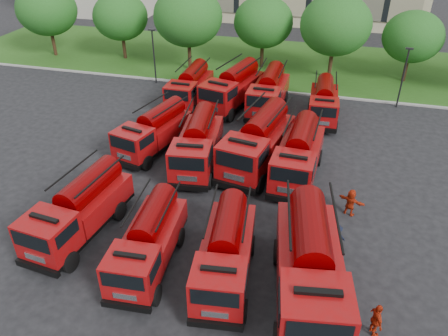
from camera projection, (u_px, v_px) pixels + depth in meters
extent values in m
plane|color=black|center=(203.00, 202.00, 25.84)|extent=(140.00, 140.00, 0.00)
cube|color=#214813|center=(274.00, 62.00, 47.06)|extent=(70.00, 16.00, 0.12)
cube|color=gray|center=(260.00, 90.00, 40.44)|extent=(70.00, 0.30, 0.14)
cylinder|color=#382314|center=(54.00, 44.00, 48.27)|extent=(0.36, 0.36, 2.62)
ellipsoid|color=#194A15|center=(47.00, 9.00, 46.29)|extent=(6.30, 6.30, 5.36)
cylinder|color=#382314|center=(124.00, 48.00, 47.44)|extent=(0.36, 0.36, 2.38)
ellipsoid|color=#194A15|center=(120.00, 16.00, 45.64)|extent=(5.71, 5.71, 4.86)
cylinder|color=#382314|center=(190.00, 57.00, 44.38)|extent=(0.36, 0.36, 2.80)
ellipsoid|color=#194A15|center=(188.00, 17.00, 42.27)|extent=(6.72, 6.72, 5.71)
cylinder|color=#382314|center=(262.00, 56.00, 45.02)|extent=(0.36, 0.36, 2.45)
ellipsoid|color=#194A15|center=(263.00, 22.00, 43.17)|extent=(5.88, 5.88, 5.00)
cylinder|color=#382314|center=(330.00, 65.00, 42.21)|extent=(0.36, 0.36, 2.73)
ellipsoid|color=#194A15|center=(336.00, 25.00, 40.15)|extent=(6.55, 6.55, 5.57)
cylinder|color=#382314|center=(405.00, 71.00, 41.65)|extent=(0.36, 0.36, 2.27)
ellipsoid|color=#194A15|center=(413.00, 37.00, 39.93)|extent=(5.46, 5.46, 4.64)
cylinder|color=black|center=(154.00, 57.00, 40.71)|extent=(0.14, 0.14, 5.00)
cube|color=black|center=(152.00, 30.00, 39.35)|extent=(0.60, 0.25, 0.12)
cylinder|color=black|center=(403.00, 79.00, 35.99)|extent=(0.14, 0.14, 5.00)
cube|color=black|center=(410.00, 49.00, 34.62)|extent=(0.60, 0.25, 0.12)
cube|color=black|center=(83.00, 223.00, 23.21)|extent=(2.99, 6.99, 0.29)
cube|color=black|center=(38.00, 268.00, 20.53)|extent=(2.43, 0.52, 0.34)
cube|color=#890507|center=(49.00, 235.00, 20.80)|extent=(2.60, 2.39, 1.89)
cube|color=black|center=(30.00, 242.00, 19.71)|extent=(2.03, 0.28, 0.82)
cube|color=#890507|center=(92.00, 201.00, 23.64)|extent=(2.87, 4.70, 1.26)
cylinder|color=#4E0000|center=(89.00, 185.00, 23.09)|extent=(1.91, 4.21, 1.45)
cylinder|color=black|center=(33.00, 250.00, 21.63)|extent=(0.46, 1.10, 1.07)
cylinder|color=black|center=(70.00, 262.00, 20.94)|extent=(0.46, 1.10, 1.07)
cylinder|color=black|center=(86.00, 202.00, 24.98)|extent=(0.46, 1.10, 1.07)
cylinder|color=black|center=(119.00, 211.00, 24.30)|extent=(0.46, 1.10, 1.07)
cube|color=black|center=(150.00, 254.00, 21.29)|extent=(2.47, 6.36, 0.27)
cube|color=black|center=(126.00, 306.00, 18.69)|extent=(2.24, 0.37, 0.31)
cube|color=#890507|center=(132.00, 271.00, 18.98)|extent=(2.31, 2.10, 1.74)
cube|color=black|center=(122.00, 282.00, 17.94)|extent=(1.87, 0.17, 0.76)
cube|color=#890507|center=(155.00, 230.00, 21.72)|extent=(2.46, 4.24, 1.16)
cylinder|color=#4E0000|center=(154.00, 215.00, 21.22)|extent=(1.59, 3.82, 1.34)
cylinder|color=black|center=(112.00, 288.00, 19.58)|extent=(0.38, 1.00, 0.98)
cylinder|color=black|center=(155.00, 295.00, 19.25)|extent=(0.38, 1.00, 0.98)
cylinder|color=black|center=(142.00, 232.00, 22.83)|extent=(0.38, 1.00, 0.98)
cylinder|color=black|center=(180.00, 237.00, 22.51)|extent=(0.38, 1.00, 0.98)
cube|color=black|center=(226.00, 266.00, 20.60)|extent=(2.91, 6.71, 0.28)
cube|color=black|center=(215.00, 325.00, 17.86)|extent=(2.33, 0.51, 0.33)
cube|color=#890507|center=(219.00, 286.00, 18.17)|extent=(2.51, 2.30, 1.81)
cube|color=black|center=(215.00, 299.00, 17.08)|extent=(1.94, 0.28, 0.79)
cube|color=#890507|center=(228.00, 240.00, 21.06)|extent=(2.78, 4.52, 1.21)
cylinder|color=#4E0000|center=(229.00, 224.00, 20.53)|extent=(1.86, 4.04, 1.39)
cylinder|color=black|center=(194.00, 305.00, 18.75)|extent=(0.45, 1.05, 1.02)
cylinder|color=black|center=(243.00, 311.00, 18.51)|extent=(0.45, 1.05, 1.02)
cylinder|color=black|center=(209.00, 242.00, 22.17)|extent=(0.45, 1.05, 1.02)
cylinder|color=black|center=(251.00, 246.00, 21.93)|extent=(0.45, 1.05, 1.02)
cube|color=black|center=(307.00, 283.00, 19.52)|extent=(3.76, 8.13, 0.34)
cube|color=#890507|center=(315.00, 313.00, 16.59)|extent=(3.09, 2.86, 2.18)
cube|color=black|center=(319.00, 333.00, 15.27)|extent=(2.33, 0.42, 0.95)
cube|color=#890507|center=(308.00, 250.00, 20.08)|extent=(3.51, 5.51, 1.45)
cylinder|color=#4E0000|center=(310.00, 230.00, 19.44)|extent=(2.39, 4.90, 1.68)
cylinder|color=black|center=(278.00, 252.00, 21.38)|extent=(0.58, 1.28, 1.23)
cylinder|color=black|center=(331.00, 256.00, 21.16)|extent=(0.58, 1.28, 1.23)
cube|color=black|center=(155.00, 142.00, 30.81)|extent=(3.65, 6.82, 0.28)
cube|color=black|center=(125.00, 164.00, 28.39)|extent=(2.31, 0.79, 0.32)
cube|color=#890507|center=(133.00, 143.00, 28.60)|extent=(2.70, 2.53, 1.81)
cube|color=black|center=(122.00, 144.00, 27.61)|extent=(1.90, 0.52, 0.79)
cube|color=#890507|center=(163.00, 127.00, 31.17)|extent=(3.24, 4.70, 1.21)
cylinder|color=#4E0000|center=(162.00, 115.00, 30.64)|extent=(2.30, 4.12, 1.39)
cylinder|color=black|center=(121.00, 155.00, 29.50)|extent=(0.56, 1.07, 1.02)
cylinder|color=black|center=(146.00, 163.00, 28.64)|extent=(0.56, 1.07, 1.02)
cylinder|color=black|center=(157.00, 130.00, 32.53)|extent=(0.56, 1.07, 1.02)
cylinder|color=black|center=(181.00, 137.00, 31.66)|extent=(0.56, 1.07, 1.02)
cube|color=black|center=(198.00, 157.00, 29.04)|extent=(3.17, 7.24, 0.30)
cube|color=black|center=(188.00, 187.00, 26.09)|extent=(2.51, 0.56, 0.35)
cube|color=#890507|center=(191.00, 161.00, 26.43)|extent=(2.71, 2.49, 1.95)
cube|color=black|center=(186.00, 164.00, 25.25)|extent=(2.09, 0.31, 0.85)
cube|color=#890507|center=(201.00, 138.00, 29.54)|extent=(3.01, 4.87, 1.30)
cylinder|color=#4E0000|center=(200.00, 124.00, 28.97)|extent=(2.02, 4.36, 1.50)
cylinder|color=black|center=(172.00, 178.00, 27.04)|extent=(0.49, 1.14, 1.10)
cylinder|color=black|center=(209.00, 181.00, 26.79)|extent=(0.49, 1.14, 1.10)
cylinder|color=black|center=(187.00, 144.00, 30.73)|extent=(0.49, 1.14, 1.10)
cylinder|color=black|center=(219.00, 146.00, 30.48)|extent=(0.49, 1.14, 1.10)
cube|color=black|center=(257.00, 156.00, 28.98)|extent=(3.85, 8.01, 0.33)
cube|color=black|center=(234.00, 187.00, 26.02)|extent=(2.75, 0.76, 0.38)
cube|color=#890507|center=(242.00, 159.00, 26.30)|extent=(3.08, 2.85, 2.14)
cube|color=black|center=(234.00, 161.00, 25.10)|extent=(2.28, 0.46, 0.93)
cube|color=#890507|center=(264.00, 137.00, 29.44)|extent=(3.54, 5.45, 1.43)
cylinder|color=#4E0000|center=(265.00, 121.00, 28.81)|extent=(2.44, 4.83, 1.65)
cylinder|color=black|center=(222.00, 174.00, 27.30)|extent=(0.59, 1.26, 1.21)
cylinder|color=black|center=(260.00, 184.00, 26.40)|extent=(0.59, 1.26, 1.21)
cylinder|color=black|center=(251.00, 141.00, 31.00)|extent=(0.59, 1.26, 1.21)
cylinder|color=black|center=(285.00, 148.00, 30.11)|extent=(0.59, 1.26, 1.21)
cube|color=black|center=(297.00, 168.00, 27.88)|extent=(2.63, 7.12, 0.30)
cube|color=black|center=(287.00, 200.00, 25.04)|extent=(2.52, 0.37, 0.35)
cube|color=#890507|center=(292.00, 172.00, 25.34)|extent=(2.56, 2.32, 1.96)
cube|color=black|center=(289.00, 176.00, 24.19)|extent=(2.11, 0.15, 0.85)
cube|color=#890507|center=(301.00, 149.00, 28.34)|extent=(2.67, 4.72, 1.30)
cylinder|color=#4E0000|center=(302.00, 134.00, 27.77)|extent=(1.70, 4.28, 1.50)
cylinder|color=black|center=(271.00, 188.00, 26.12)|extent=(0.40, 1.12, 1.10)
cylinder|color=black|center=(309.00, 195.00, 25.54)|extent=(0.40, 1.12, 1.10)
cylinder|color=black|center=(284.00, 153.00, 29.68)|extent=(0.40, 1.12, 1.10)
cylinder|color=black|center=(318.00, 158.00, 29.10)|extent=(0.40, 1.12, 1.10)
cube|color=black|center=(191.00, 97.00, 37.64)|extent=(2.21, 6.58, 0.28)
cube|color=black|center=(177.00, 113.00, 34.95)|extent=(2.35, 0.25, 0.33)
cube|color=#890507|center=(181.00, 95.00, 35.24)|extent=(2.31, 2.08, 1.83)
cube|color=black|center=(176.00, 95.00, 34.16)|extent=(1.97, 0.06, 0.80)
cube|color=#890507|center=(194.00, 84.00, 38.08)|extent=(2.33, 4.33, 1.22)
cylinder|color=#4E0000|center=(194.00, 73.00, 37.55)|extent=(1.44, 3.95, 1.41)
cylinder|color=black|center=(169.00, 108.00, 35.94)|extent=(0.34, 1.03, 1.03)
cylinder|color=black|center=(193.00, 111.00, 35.46)|extent=(0.34, 1.03, 1.03)
cylinder|color=black|center=(185.00, 89.00, 39.31)|extent=(0.34, 1.03, 1.03)
cylinder|color=black|center=(208.00, 92.00, 38.83)|extent=(0.34, 1.03, 1.03)
cube|color=black|center=(233.00, 99.00, 37.09)|extent=(4.08, 7.64, 0.31)
cube|color=black|center=(211.00, 116.00, 34.38)|extent=(2.58, 0.88, 0.36)
cube|color=#890507|center=(218.00, 96.00, 34.61)|extent=(3.02, 2.83, 2.03)
cube|color=black|center=(211.00, 96.00, 33.50)|extent=(2.13, 0.58, 0.88)
cube|color=#890507|center=(239.00, 85.00, 37.49)|extent=(3.63, 5.26, 1.35)
cylinder|color=#4E0000|center=(239.00, 73.00, 36.90)|extent=(2.57, 4.61, 1.56)
cylinder|color=black|center=(204.00, 109.00, 35.63)|extent=(0.63, 1.20, 1.14)
cylinder|color=black|center=(230.00, 115.00, 34.66)|extent=(0.63, 1.20, 1.14)
cylinder|color=black|center=(231.00, 90.00, 39.02)|extent=(0.63, 1.20, 1.14)
cylinder|color=black|center=(255.00, 95.00, 38.05)|extent=(0.63, 1.20, 1.14)
cube|color=black|center=(268.00, 103.00, 36.42)|extent=(2.39, 7.04, 0.30)
cube|color=black|center=(259.00, 122.00, 33.55)|extent=(2.51, 0.28, 0.35)
cube|color=#890507|center=(263.00, 102.00, 33.86)|extent=(2.48, 2.23, 1.95)
cube|color=black|center=(261.00, 102.00, 32.71)|extent=(2.10, 0.08, 0.85)
cube|color=#890507|center=(271.00, 89.00, 36.89)|extent=(2.51, 4.64, 1.30)
cylinder|color=#4E0000|center=(272.00, 77.00, 36.32)|extent=(1.56, 4.22, 1.50)
cylinder|color=black|center=(248.00, 116.00, 34.62)|extent=(0.36, 1.11, 1.10)
cylinder|color=black|center=(276.00, 119.00, 34.10)|extent=(0.36, 1.11, 1.10)
cylinder|color=black|center=(259.00, 95.00, 38.20)|extent=(0.36, 1.11, 1.10)
cylinder|color=black|center=(285.00, 97.00, 37.69)|extent=(0.36, 1.11, 1.10)
cube|color=black|center=(322.00, 112.00, 35.14)|extent=(2.30, 6.27, 0.27)
cube|color=black|center=(321.00, 130.00, 32.57)|extent=(2.22, 0.32, 0.31)
cube|color=#890507|center=(323.00, 112.00, 32.85)|extent=(2.25, 2.04, 1.72)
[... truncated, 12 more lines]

